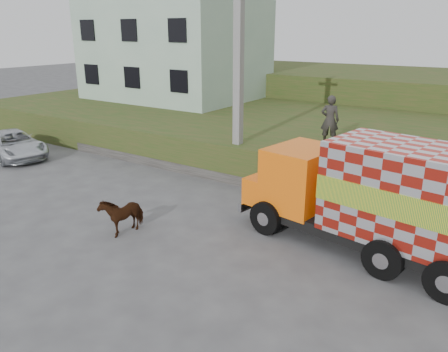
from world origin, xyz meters
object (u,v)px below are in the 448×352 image
Objects in this scene: utility_pole at (238,77)px; cow at (122,214)px; cargo_truck at (378,197)px; pedestrian at (330,120)px; suv at (13,144)px.

cow is (-0.34, -5.88, -3.51)m from utility_pole.
utility_pole is 7.34m from cargo_truck.
utility_pole reaches higher than cargo_truck.
utility_pole is at bearing 15.46° from pedestrian.
cargo_truck is at bearing -77.76° from suv.
cow is 0.71× the size of pedestrian.
pedestrian is at bearing 132.57° from cargo_truck.
cargo_truck is 3.79× the size of pedestrian.
utility_pole is 4.21× the size of pedestrian.
pedestrian is at bearing 32.77° from utility_pole.
utility_pole reaches higher than cow.
utility_pole is 1.80× the size of suv.
cow is at bearing -93.29° from utility_pole.
cow is 0.30× the size of suv.
utility_pole is 3.88m from pedestrian.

